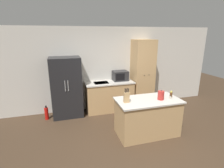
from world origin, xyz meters
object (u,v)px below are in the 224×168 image
Objects in this scene: refrigerator at (67,87)px; fire_extinguisher at (47,113)px; knife_block at (127,97)px; spice_bottle_amber_oil at (171,94)px; spice_bottle_green_herb at (170,97)px; kettle at (161,95)px; pantry_cabinet at (142,74)px; microwave at (120,76)px; spice_bottle_tall_dark at (163,95)px; spice_bottle_short_red at (160,95)px.

refrigerator is 4.23× the size of fire_extinguisher.
knife_block is 1.17m from spice_bottle_amber_oil.
spice_bottle_amber_oil reaches higher than fire_extinguisher.
kettle is at bearing 175.76° from spice_bottle_green_herb.
refrigerator is at bearing 144.23° from spice_bottle_green_herb.
pantry_cabinet is 9.62× the size of kettle.
spice_bottle_amber_oil is at bearing -33.34° from refrigerator.
spice_bottle_green_herb is 0.20× the size of fire_extinguisher.
microwave is 1.86m from spice_bottle_amber_oil.
microwave reaches higher than fire_extinguisher.
refrigerator is 17.24× the size of spice_bottle_tall_dark.
refrigerator reaches higher than spice_bottle_tall_dark.
fire_extinguisher is at bearing 141.03° from knife_block.
refrigerator is 0.93m from fire_extinguisher.
pantry_cabinet is (2.42, 0.02, 0.23)m from refrigerator.
kettle is (2.09, -1.66, 0.12)m from refrigerator.
kettle is at bearing -101.14° from pantry_cabinet.
spice_bottle_short_red is at bearing 65.43° from kettle.
spice_bottle_short_red is (-0.06, 0.05, -0.01)m from spice_bottle_tall_dark.
pantry_cabinet is at bearing -7.24° from microwave.
kettle is 0.55× the size of fire_extinguisher.
refrigerator reaches higher than knife_block.
spice_bottle_green_herb is 3.42m from fire_extinguisher.
pantry_cabinet is 1.62m from spice_bottle_amber_oil.
spice_bottle_green_herb is at bearing -28.18° from fire_extinguisher.
refrigerator is 2.70m from spice_bottle_tall_dark.
fire_extinguisher is (-0.61, -0.10, -0.70)m from refrigerator.
knife_block is at bearing -125.67° from pantry_cabinet.
spice_bottle_tall_dark is at bearing -96.64° from pantry_cabinet.
pantry_cabinet reaches higher than knife_block.
knife_block is at bearing -173.79° from spice_bottle_tall_dark.
refrigerator is at bearing 146.43° from spice_bottle_short_red.
spice_bottle_tall_dark is 1.25× the size of spice_bottle_green_herb.
refrigerator is at bearing 146.23° from spice_bottle_tall_dark.
microwave is at bearing 113.11° from spice_bottle_amber_oil.
knife_block is (-0.44, -1.72, -0.07)m from microwave.
microwave is 1.78m from knife_block.
microwave is 5.78× the size of spice_bottle_green_herb.
spice_bottle_tall_dark is at bearing 46.33° from kettle.
spice_bottle_short_red is at bearing -72.40° from microwave.
pantry_cabinet reaches higher than microwave.
refrigerator is 3.74× the size of microwave.
spice_bottle_short_red is 1.07× the size of spice_bottle_green_herb.
spice_bottle_short_red is 0.21× the size of fire_extinguisher.
knife_block is (1.25, -1.61, 0.15)m from refrigerator.
refrigerator is 2.90m from spice_bottle_amber_oil.
refrigerator is at bearing 127.85° from knife_block.
spice_bottle_short_red is at bearing 122.61° from spice_bottle_green_herb.
microwave is 2.48m from fire_extinguisher.
pantry_cabinet is 1.71m from spice_bottle_green_herb.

